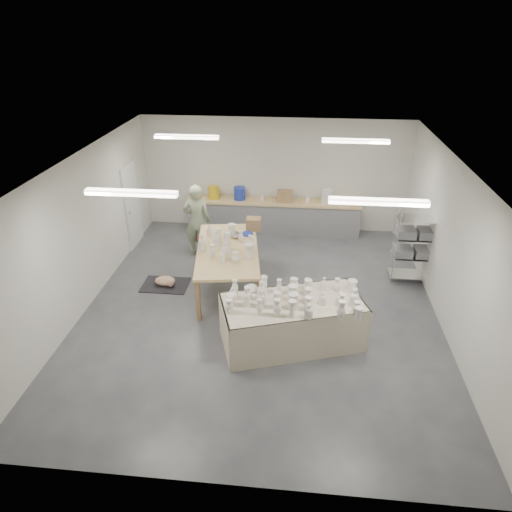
# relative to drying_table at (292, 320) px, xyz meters

# --- Properties ---
(room) EXTENTS (8.00, 8.02, 3.00)m
(room) POSITION_rel_drying_table_xyz_m (-0.77, 1.13, 1.58)
(room) COLOR #424449
(room) RESTS_ON ground
(back_counter) EXTENTS (4.60, 0.60, 1.24)m
(back_counter) POSITION_rel_drying_table_xyz_m (-0.67, 4.73, 0.01)
(back_counter) COLOR tan
(back_counter) RESTS_ON ground
(wire_shelf) EXTENTS (0.88, 0.48, 1.80)m
(wire_shelf) POSITION_rel_drying_table_xyz_m (2.54, 2.45, 0.45)
(wire_shelf) COLOR silver
(wire_shelf) RESTS_ON ground
(drying_table) EXTENTS (2.69, 1.91, 1.24)m
(drying_table) POSITION_rel_drying_table_xyz_m (0.00, 0.00, 0.00)
(drying_table) COLOR olive
(drying_table) RESTS_ON ground
(work_table) EXTENTS (1.61, 2.67, 1.31)m
(work_table) POSITION_rel_drying_table_xyz_m (-1.38, 1.83, 0.48)
(work_table) COLOR tan
(work_table) RESTS_ON ground
(rug) EXTENTS (1.00, 0.70, 0.02)m
(rug) POSITION_rel_drying_table_xyz_m (-2.82, 1.68, -0.46)
(rug) COLOR black
(rug) RESTS_ON ground
(cat) EXTENTS (0.53, 0.45, 0.19)m
(cat) POSITION_rel_drying_table_xyz_m (-2.80, 1.66, -0.35)
(cat) COLOR white
(cat) RESTS_ON rug
(potter) EXTENTS (0.68, 0.46, 1.80)m
(potter) POSITION_rel_drying_table_xyz_m (-2.40, 3.24, 0.43)
(potter) COLOR #96A781
(potter) RESTS_ON ground
(red_stool) EXTENTS (0.31, 0.31, 0.28)m
(red_stool) POSITION_rel_drying_table_xyz_m (-2.40, 3.51, -0.22)
(red_stool) COLOR #B02719
(red_stool) RESTS_ON ground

